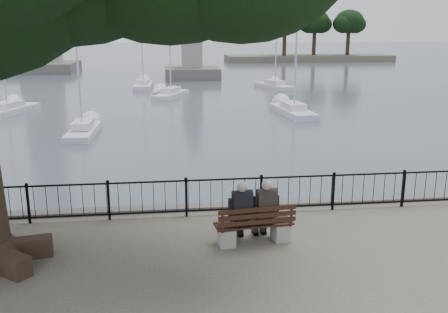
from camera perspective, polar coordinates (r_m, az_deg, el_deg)
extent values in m
cube|color=#4C4A46|center=(14.07, -0.25, -7.80)|extent=(200.00, 0.40, 1.20)
plane|color=#37424B|center=(113.10, -6.35, 11.41)|extent=(260.00, 260.00, 0.00)
cube|color=black|center=(13.11, 0.00, -2.63)|extent=(22.00, 0.04, 0.04)
cube|color=black|center=(13.38, 0.00, -6.03)|extent=(22.00, 0.04, 0.04)
cube|color=gray|center=(11.56, 0.27, -9.12)|extent=(0.40, 0.49, 0.41)
cube|color=gray|center=(11.91, 6.47, -8.48)|extent=(0.40, 0.49, 0.41)
cube|color=black|center=(11.62, 3.44, -7.69)|extent=(1.86, 0.71, 0.04)
cube|color=black|center=(11.27, 3.87, -6.77)|extent=(1.81, 0.24, 0.40)
cube|color=black|center=(11.51, 1.96, -7.26)|extent=(0.39, 0.34, 0.24)
cube|color=black|center=(11.27, 2.13, -5.65)|extent=(0.47, 0.29, 0.61)
sphere|color=tan|center=(11.17, 2.09, -3.54)|extent=(0.23, 0.23, 0.23)
ellipsoid|color=#A5A4A4|center=(11.13, 2.13, -3.41)|extent=(0.24, 0.24, 0.21)
cube|color=black|center=(11.90, 1.57, -8.31)|extent=(0.37, 0.48, 0.45)
cube|color=black|center=(11.66, 4.71, -6.99)|extent=(0.39, 0.34, 0.24)
cube|color=black|center=(11.43, 4.92, -5.40)|extent=(0.47, 0.29, 0.61)
sphere|color=tan|center=(11.33, 4.90, -3.32)|extent=(0.23, 0.23, 0.23)
ellipsoid|color=#A5A4A4|center=(11.30, 4.94, -3.19)|extent=(0.24, 0.24, 0.21)
cube|color=black|center=(12.05, 4.24, -8.04)|extent=(0.37, 0.48, 0.45)
cube|color=#4C4A46|center=(73.98, -20.15, 9.53)|extent=(9.43, 9.43, 1.40)
cube|color=#4C4A46|center=(60.27, -3.68, 9.45)|extent=(6.34, 6.34, 1.40)
cube|color=gray|center=(60.10, -3.72, 11.93)|extent=(2.32, 2.74, 4.22)
cube|color=#4C4A46|center=(60.04, -3.75, 14.08)|extent=(2.74, 3.16, 0.30)
cube|color=gray|center=(60.36, -3.79, 14.93)|extent=(1.37, 2.32, 1.48)
cube|color=gray|center=(59.32, -3.74, 15.65)|extent=(1.58, 1.06, 1.69)
sphere|color=gray|center=(58.93, -3.73, 16.79)|extent=(1.80, 1.80, 1.80)
cube|color=silver|center=(29.16, -15.77, 2.57)|extent=(1.51, 4.92, 0.54)
cube|color=silver|center=(29.06, -15.84, 3.54)|extent=(1.06, 2.02, 0.41)
cylinder|color=silver|center=(28.34, -16.52, 11.89)|extent=(0.11, 0.11, 8.89)
cube|color=silver|center=(35.15, 7.85, 4.94)|extent=(2.13, 5.98, 0.65)
cube|color=silver|center=(35.07, 7.88, 5.74)|extent=(1.40, 2.48, 0.49)
cylinder|color=silver|center=(34.37, 8.29, 13.23)|extent=(0.13, 0.13, 9.57)
cube|color=silver|center=(38.32, -23.34, 4.67)|extent=(3.26, 5.74, 0.62)
cube|color=silver|center=(38.25, -23.41, 5.41)|extent=(1.80, 2.50, 0.46)
cube|color=silver|center=(44.10, -6.08, 6.91)|extent=(3.41, 5.41, 0.58)
cube|color=silver|center=(44.04, -6.10, 7.55)|extent=(1.83, 2.39, 0.44)
cylinder|color=silver|center=(43.44, -6.26, 13.65)|extent=(0.12, 0.12, 9.77)
cube|color=silver|center=(50.58, 5.77, 7.88)|extent=(3.35, 5.60, 0.60)
cube|color=silver|center=(50.52, 5.78, 8.44)|extent=(1.82, 2.46, 0.45)
cylinder|color=silver|center=(49.96, 6.00, 13.66)|extent=(0.12, 0.12, 9.61)
cube|color=silver|center=(51.56, -9.18, 7.89)|extent=(1.81, 5.95, 0.66)
cube|color=silver|center=(51.51, -9.21, 8.44)|extent=(1.27, 2.44, 0.49)
cylinder|color=silver|center=(50.92, -9.50, 15.16)|extent=(0.13, 0.13, 12.45)
cube|color=#4F493C|center=(93.92, 9.59, 11.00)|extent=(30.00, 8.00, 1.20)
cylinder|color=black|center=(90.58, 6.91, 12.56)|extent=(0.70, 0.70, 4.00)
ellipsoid|color=black|center=(90.54, 6.99, 15.09)|extent=(5.20, 5.20, 4.16)
cylinder|color=black|center=(94.10, 10.25, 12.51)|extent=(0.70, 0.70, 4.00)
ellipsoid|color=black|center=(94.06, 10.36, 14.94)|extent=(5.20, 5.20, 4.16)
cylinder|color=black|center=(95.09, 13.97, 12.33)|extent=(0.70, 0.70, 4.00)
ellipsoid|color=black|center=(95.05, 14.12, 14.74)|extent=(5.20, 5.20, 4.16)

